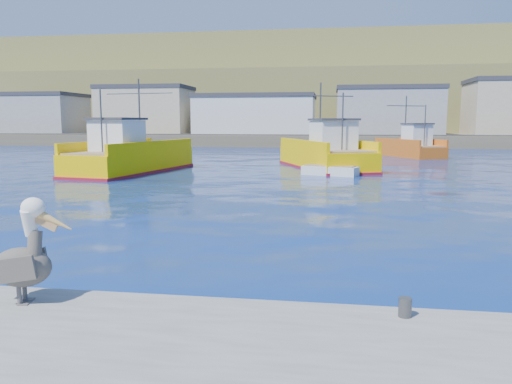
# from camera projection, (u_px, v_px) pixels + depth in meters

# --- Properties ---
(ground) EXTENTS (260.00, 260.00, 0.00)m
(ground) POSITION_uv_depth(u_px,v_px,m) (248.00, 273.00, 11.48)
(ground) COLOR navy
(ground) RESTS_ON ground
(dock_bollards) EXTENTS (36.20, 0.20, 0.30)m
(dock_bollards) POSITION_uv_depth(u_px,v_px,m) (250.00, 299.00, 7.97)
(dock_bollards) COLOR #4C4C4C
(dock_bollards) RESTS_ON dock
(far_shore) EXTENTS (200.00, 81.00, 24.00)m
(far_shore) POSITION_uv_depth(u_px,v_px,m) (325.00, 98.00, 117.14)
(far_shore) COLOR brown
(far_shore) RESTS_ON ground
(trawler_yellow_a) EXTENTS (5.73, 12.02, 6.55)m
(trawler_yellow_a) POSITION_uv_depth(u_px,v_px,m) (130.00, 157.00, 34.57)
(trawler_yellow_a) COLOR #FFCA00
(trawler_yellow_a) RESTS_ON ground
(trawler_yellow_b) EXTENTS (7.78, 11.93, 6.51)m
(trawler_yellow_b) POSITION_uv_depth(u_px,v_px,m) (326.00, 154.00, 37.40)
(trawler_yellow_b) COLOR #FFCA00
(trawler_yellow_b) RESTS_ON ground
(boat_orange) EXTENTS (6.33, 8.91, 6.09)m
(boat_orange) POSITION_uv_depth(u_px,v_px,m) (411.00, 146.00, 50.12)
(boat_orange) COLOR #CA5B16
(boat_orange) RESTS_ON ground
(skiff_mid) EXTENTS (3.81, 2.39, 0.78)m
(skiff_mid) POSITION_uv_depth(u_px,v_px,m) (330.00, 171.00, 32.62)
(skiff_mid) COLOR silver
(skiff_mid) RESTS_ON ground
(pelican) EXTENTS (1.42, 0.73, 1.75)m
(pelican) POSITION_uv_depth(u_px,v_px,m) (25.00, 258.00, 8.14)
(pelican) COLOR #595451
(pelican) RESTS_ON dock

